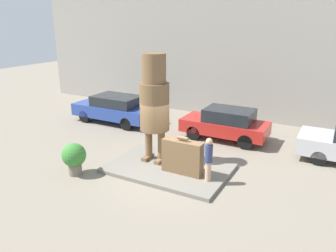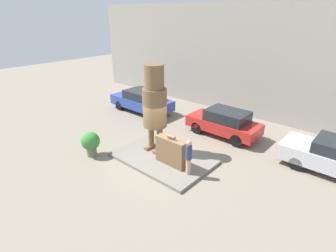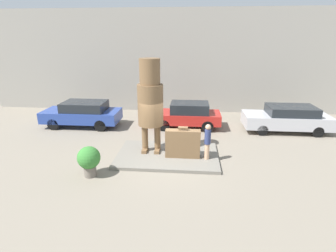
# 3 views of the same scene
# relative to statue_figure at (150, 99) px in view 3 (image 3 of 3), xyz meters

# --- Properties ---
(ground_plane) EXTENTS (60.00, 60.00, 0.00)m
(ground_plane) POSITION_rel_statue_figure_xyz_m (0.79, -0.33, -2.62)
(ground_plane) COLOR gray
(pedestal) EXTENTS (4.57, 3.00, 0.14)m
(pedestal) POSITION_rel_statue_figure_xyz_m (0.79, -0.33, -2.55)
(pedestal) COLOR slate
(pedestal) RESTS_ON ground_plane
(building_backdrop) EXTENTS (28.00, 0.60, 7.14)m
(building_backdrop) POSITION_rel_statue_figure_xyz_m (0.79, 7.99, 0.95)
(building_backdrop) COLOR gray
(building_backdrop) RESTS_ON ground_plane
(statue_figure) EXTENTS (1.14, 1.14, 4.23)m
(statue_figure) POSITION_rel_statue_figure_xyz_m (0.00, 0.00, 0.00)
(statue_figure) COLOR brown
(statue_figure) RESTS_ON pedestal
(giant_suitcase) EXTENTS (1.53, 0.41, 1.42)m
(giant_suitcase) POSITION_rel_statue_figure_xyz_m (1.48, -0.54, -1.84)
(giant_suitcase) COLOR brown
(giant_suitcase) RESTS_ON pedestal
(tourist) EXTENTS (0.27, 0.27, 1.59)m
(tourist) POSITION_rel_statue_figure_xyz_m (2.55, -0.67, -1.61)
(tourist) COLOR tan
(tourist) RESTS_ON pedestal
(parked_car_blue) EXTENTS (4.61, 1.90, 1.54)m
(parked_car_blue) POSITION_rel_statue_figure_xyz_m (-4.78, 3.64, -1.79)
(parked_car_blue) COLOR #284293
(parked_car_blue) RESTS_ON ground_plane
(parked_car_red) EXTENTS (4.07, 1.74, 1.54)m
(parked_car_red) POSITION_rel_statue_figure_xyz_m (1.58, 3.95, -1.80)
(parked_car_red) COLOR #B2231E
(parked_car_red) RESTS_ON ground_plane
(parked_car_silver) EXTENTS (4.77, 1.90, 1.50)m
(parked_car_silver) POSITION_rel_statue_figure_xyz_m (7.35, 3.78, -1.82)
(parked_car_silver) COLOR #B7B7BC
(parked_car_silver) RESTS_ON ground_plane
(planter_pot) EXTENTS (0.89, 0.89, 1.23)m
(planter_pot) POSITION_rel_statue_figure_xyz_m (-2.09, -2.33, -1.90)
(planter_pot) COLOR #70665B
(planter_pot) RESTS_ON ground_plane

